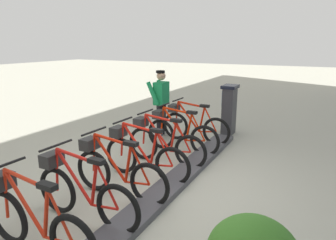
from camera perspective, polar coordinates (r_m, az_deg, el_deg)
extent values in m
plane|color=#B0AE9B|center=(5.12, 0.27, -12.77)|extent=(60.00, 60.00, 0.00)
cube|color=#47474C|center=(5.10, 0.27, -12.27)|extent=(0.44, 6.11, 0.10)
cube|color=#38383D|center=(8.07, 11.31, 1.61)|extent=(0.28, 0.44, 1.20)
cube|color=#194C8C|center=(8.05, 10.40, 4.15)|extent=(0.03, 0.30, 0.40)
cube|color=black|center=(7.96, 11.53, 6.11)|extent=(0.36, 0.52, 0.08)
torus|color=black|center=(7.12, 8.98, -2.17)|extent=(0.67, 0.09, 0.67)
torus|color=black|center=(7.52, 1.44, -1.12)|extent=(0.67, 0.09, 0.67)
cylinder|color=red|center=(7.31, 3.85, 0.66)|extent=(0.60, 0.06, 0.70)
cylinder|color=red|center=(7.18, 6.32, 0.08)|extent=(0.16, 0.05, 0.61)
cylinder|color=red|center=(7.22, 4.32, 2.92)|extent=(0.69, 0.06, 0.11)
cylinder|color=red|center=(7.20, 7.38, -2.16)|extent=(0.43, 0.04, 0.09)
cylinder|color=red|center=(7.10, 7.91, 0.10)|extent=(0.33, 0.04, 0.56)
cylinder|color=red|center=(7.43, 1.66, 1.14)|extent=(0.10, 0.04, 0.62)
cube|color=black|center=(7.09, 6.84, 2.61)|extent=(0.22, 0.11, 0.06)
cylinder|color=black|center=(7.35, 1.89, 3.83)|extent=(0.05, 0.54, 0.03)
cube|color=#2D2D2D|center=(7.44, 1.12, 2.24)|extent=(0.21, 0.29, 0.18)
torus|color=black|center=(6.43, 6.85, -3.88)|extent=(0.67, 0.09, 0.67)
torus|color=black|center=(6.87, -1.30, -2.61)|extent=(0.67, 0.09, 0.67)
cylinder|color=red|center=(6.64, 1.25, -0.70)|extent=(0.60, 0.06, 0.70)
cylinder|color=red|center=(6.50, 3.93, -1.37)|extent=(0.16, 0.05, 0.61)
cylinder|color=red|center=(6.54, 1.73, 1.77)|extent=(0.69, 0.06, 0.11)
cylinder|color=red|center=(6.52, 5.11, -3.85)|extent=(0.43, 0.04, 0.09)
cylinder|color=red|center=(6.41, 5.66, -1.37)|extent=(0.33, 0.04, 0.56)
cylinder|color=red|center=(6.77, -1.10, -0.15)|extent=(0.10, 0.04, 0.62)
cube|color=black|center=(6.40, 4.47, 1.41)|extent=(0.22, 0.11, 0.06)
cylinder|color=black|center=(6.68, -0.89, 2.79)|extent=(0.05, 0.54, 0.03)
cube|color=#2D2D2D|center=(6.78, -1.69, 1.05)|extent=(0.21, 0.29, 0.18)
torus|color=black|center=(5.77, 4.21, -5.99)|extent=(0.67, 0.09, 0.67)
torus|color=black|center=(6.24, -4.61, -4.39)|extent=(0.67, 0.09, 0.67)
cylinder|color=red|center=(5.99, -1.92, -2.37)|extent=(0.60, 0.06, 0.70)
cylinder|color=red|center=(5.84, 0.99, -3.15)|extent=(0.16, 0.05, 0.61)
cylinder|color=red|center=(5.88, -1.44, 0.36)|extent=(0.69, 0.06, 0.11)
cylinder|color=red|center=(5.86, 2.31, -5.91)|extent=(0.43, 0.04, 0.09)
cylinder|color=red|center=(5.74, 2.87, -3.19)|extent=(0.33, 0.04, 0.56)
cylinder|color=red|center=(6.14, -4.44, -1.72)|extent=(0.10, 0.04, 0.62)
cube|color=black|center=(5.72, 1.54, -0.08)|extent=(0.22, 0.11, 0.06)
cylinder|color=black|center=(6.03, -4.26, 1.51)|extent=(0.05, 0.54, 0.03)
cube|color=#2D2D2D|center=(6.14, -5.09, -0.38)|extent=(0.21, 0.29, 0.18)
torus|color=black|center=(5.12, 0.86, -8.62)|extent=(0.67, 0.09, 0.67)
torus|color=black|center=(5.65, -8.66, -6.54)|extent=(0.67, 0.09, 0.67)
cylinder|color=red|center=(5.37, -5.85, -4.41)|extent=(0.60, 0.06, 0.70)
cylinder|color=red|center=(5.20, -2.71, -5.37)|extent=(0.16, 0.05, 0.61)
cylinder|color=red|center=(5.25, -5.39, -1.41)|extent=(0.69, 0.06, 0.11)
cylinder|color=red|center=(5.23, -1.22, -8.46)|extent=(0.43, 0.04, 0.09)
cylinder|color=red|center=(5.09, -0.65, -5.47)|extent=(0.33, 0.04, 0.56)
cylinder|color=red|center=(5.53, -8.53, -3.62)|extent=(0.10, 0.04, 0.62)
cube|color=black|center=(5.07, -2.17, -1.97)|extent=(0.22, 0.11, 0.06)
cylinder|color=black|center=(5.42, -8.42, -0.07)|extent=(0.05, 0.54, 0.03)
cube|color=#2D2D2D|center=(5.54, -9.25, -2.14)|extent=(0.21, 0.29, 0.18)
torus|color=black|center=(4.51, -3.49, -11.93)|extent=(0.67, 0.09, 0.67)
torus|color=black|center=(5.10, -13.67, -9.13)|extent=(0.67, 0.09, 0.67)
cylinder|color=red|center=(4.79, -10.80, -6.94)|extent=(0.60, 0.06, 0.70)
cylinder|color=red|center=(4.60, -7.43, -8.15)|extent=(0.16, 0.05, 0.61)
cylinder|color=red|center=(4.65, -10.39, -3.63)|extent=(0.69, 0.06, 0.11)
cylinder|color=red|center=(4.63, -5.76, -11.64)|extent=(0.43, 0.04, 0.09)
cylinder|color=red|center=(4.48, -5.22, -8.36)|extent=(0.33, 0.04, 0.56)
cylinder|color=red|center=(4.97, -13.62, -5.95)|extent=(0.10, 0.04, 0.62)
cube|color=black|center=(4.45, -6.94, -4.38)|extent=(0.22, 0.11, 0.06)
cylinder|color=black|center=(4.84, -13.60, -2.04)|extent=(0.05, 0.54, 0.03)
cube|color=#2D2D2D|center=(4.98, -14.40, -4.29)|extent=(0.21, 0.29, 0.18)
torus|color=black|center=(3.96, -9.29, -16.12)|extent=(0.67, 0.09, 0.67)
torus|color=black|center=(4.61, -19.91, -12.21)|extent=(0.67, 0.09, 0.67)
cylinder|color=red|center=(4.26, -17.11, -10.05)|extent=(0.60, 0.06, 0.70)
cylinder|color=red|center=(4.06, -13.60, -11.64)|extent=(0.16, 0.05, 0.61)
cylinder|color=red|center=(4.11, -16.82, -6.43)|extent=(0.69, 0.06, 0.11)
cylinder|color=red|center=(4.09, -11.72, -15.61)|extent=(0.43, 0.04, 0.09)
cylinder|color=red|center=(3.92, -11.26, -12.04)|extent=(0.33, 0.04, 0.56)
cylinder|color=red|center=(4.47, -19.99, -8.77)|extent=(0.10, 0.04, 0.62)
cube|color=black|center=(3.89, -13.22, -7.47)|extent=(0.22, 0.11, 0.06)
cylinder|color=black|center=(4.32, -20.12, -4.48)|extent=(0.05, 0.54, 0.03)
cube|color=#2D2D2D|center=(4.48, -20.82, -6.91)|extent=(0.21, 0.29, 0.18)
torus|color=black|center=(4.21, -27.69, -15.75)|extent=(0.67, 0.09, 0.67)
cylinder|color=red|center=(3.82, -25.21, -13.78)|extent=(0.60, 0.06, 0.70)
cylinder|color=red|center=(3.59, -21.76, -15.91)|extent=(0.16, 0.05, 0.61)
cylinder|color=red|center=(3.65, -25.14, -9.88)|extent=(0.69, 0.06, 0.11)
cylinder|color=red|center=(3.43, -19.42, -16.64)|extent=(0.33, 0.04, 0.56)
cylinder|color=red|center=(4.05, -27.95, -12.08)|extent=(0.10, 0.04, 0.62)
cube|color=black|center=(3.40, -21.61, -11.39)|extent=(0.22, 0.11, 0.06)
cylinder|color=black|center=(3.89, -28.31, -7.44)|extent=(0.05, 0.54, 0.03)
cube|color=#2D2D2D|center=(4.05, -28.82, -10.00)|extent=(0.21, 0.29, 0.18)
cube|color=white|center=(7.83, -1.99, -2.67)|extent=(0.26, 0.11, 0.10)
cube|color=white|center=(7.96, -0.48, -2.38)|extent=(0.26, 0.11, 0.10)
cylinder|color=black|center=(7.71, -1.59, -0.01)|extent=(0.15, 0.15, 0.82)
cylinder|color=black|center=(7.88, -0.90, 0.31)|extent=(0.15, 0.15, 0.82)
cube|color=#1B9250|center=(7.66, -1.27, 5.02)|extent=(0.26, 0.40, 0.56)
cylinder|color=#1B9250|center=(7.48, -2.89, 5.00)|extent=(0.34, 0.10, 0.57)
cylinder|color=#1B9250|center=(7.93, -1.03, 5.54)|extent=(0.34, 0.10, 0.57)
sphere|color=tan|center=(7.60, -1.29, 8.22)|extent=(0.22, 0.22, 0.22)
cylinder|color=black|center=(7.60, -1.43, 8.98)|extent=(0.22, 0.22, 0.06)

